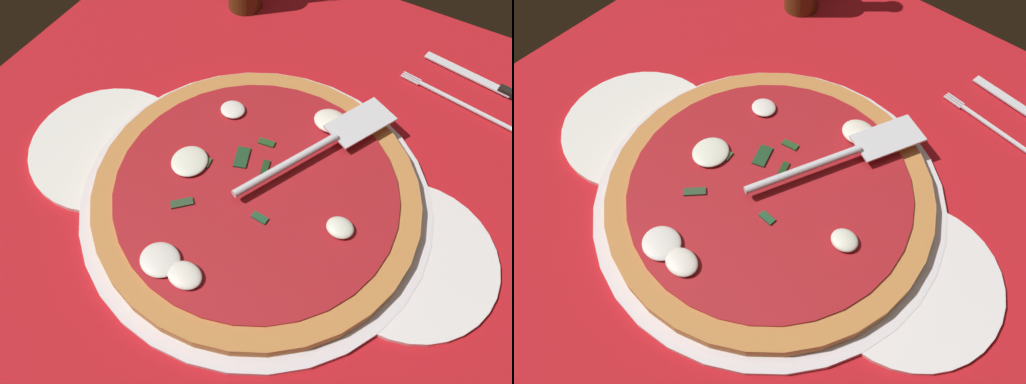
{
  "view_description": "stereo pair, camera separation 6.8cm",
  "coord_description": "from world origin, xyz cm",
  "views": [
    {
      "loc": [
        -16.86,
        31.29,
        58.52
      ],
      "look_at": [
        2.12,
        -1.04,
        2.16
      ],
      "focal_mm": 37.57,
      "sensor_mm": 36.0,
      "label": 1
    },
    {
      "loc": [
        -22.36,
        27.35,
        58.52
      ],
      "look_at": [
        2.12,
        -1.04,
        2.16
      ],
      "focal_mm": 37.57,
      "sensor_mm": 36.0,
      "label": 2
    }
  ],
  "objects": [
    {
      "name": "ground_plane",
      "position": [
        0.0,
        0.0,
        -0.4
      ],
      "size": [
        97.39,
        97.39,
        0.8
      ],
      "primitive_type": "cube",
      "color": "#B4151D"
    },
    {
      "name": "checker_pattern",
      "position": [
        0.0,
        0.0,
        0.05
      ],
      "size": [
        97.39,
        97.39,
        0.1
      ],
      "color": "white",
      "rests_on": "ground_plane"
    },
    {
      "name": "pizza_pan",
      "position": [
        2.12,
        -1.04,
        0.63
      ],
      "size": [
        44.83,
        44.83,
        1.06
      ],
      "primitive_type": "cylinder",
      "color": "silver",
      "rests_on": "ground_plane"
    },
    {
      "name": "dinner_plate_left",
      "position": [
        -17.74,
        -3.01,
        0.6
      ],
      "size": [
        21.7,
        21.7,
        1.0
      ],
      "primitive_type": "cylinder",
      "color": "white",
      "rests_on": "ground_plane"
    },
    {
      "name": "dinner_plate_right",
      "position": [
        23.9,
        1.98,
        0.6
      ],
      "size": [
        21.44,
        21.44,
        1.0
      ],
      "primitive_type": "cylinder",
      "color": "white",
      "rests_on": "ground_plane"
    },
    {
      "name": "pizza",
      "position": [
        2.18,
        -1.02,
        2.16
      ],
      "size": [
        41.29,
        41.29,
        3.24
      ],
      "color": "#C07A3C",
      "rests_on": "pizza_pan"
    },
    {
      "name": "pizza_server",
      "position": [
        -2.09,
        -9.99,
        4.74
      ],
      "size": [
        13.12,
        23.66,
        1.0
      ],
      "rotation": [
        0.0,
        0.0,
        4.27
      ],
      "color": "silver",
      "rests_on": "pizza"
    },
    {
      "name": "place_setting_near",
      "position": [
        -16.95,
        -33.34,
        0.45
      ],
      "size": [
        22.08,
        16.33,
        1.4
      ],
      "rotation": [
        0.0,
        0.0,
        -0.14
      ],
      "color": "white",
      "rests_on": "ground_plane"
    }
  ]
}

